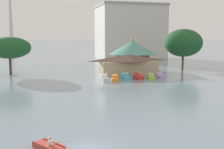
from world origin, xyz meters
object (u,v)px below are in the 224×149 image
Objects in this scene: shoreline_tree_tall_left at (10,48)px; background_building_block at (130,32)px; pedal_boat_orange at (115,78)px; pedal_boat_cyan at (125,77)px; boathouse at (128,64)px; pedal_boat_white at (104,78)px; shoreline_tree_right at (183,43)px; rowboat_with_rower at (49,147)px; pedal_boat_lime at (151,77)px; pedal_boat_lavender at (160,76)px; pedal_boat_red at (138,77)px; green_roof_pavilion at (133,53)px.

shoreline_tree_tall_left is 0.37× the size of background_building_block.
pedal_boat_orange is 3.00m from pedal_boat_cyan.
boathouse reaches higher than pedal_boat_orange.
shoreline_tree_right is (25.19, 12.91, 6.96)m from pedal_boat_white.
pedal_boat_white is (12.43, 33.86, 0.30)m from rowboat_with_rower.
pedal_boat_lime is at bearing -103.94° from background_building_block.
shoreline_tree_right reaches higher than shoreline_tree_tall_left.
rowboat_with_rower is 0.31× the size of shoreline_tree_right.
rowboat_with_rower is 43.06m from pedal_boat_lavender.
rowboat_with_rower is 36.07m from pedal_boat_white.
rowboat_with_rower is 0.13× the size of background_building_block.
pedal_boat_white reaches higher than pedal_boat_red.
shoreline_tree_tall_left reaches higher than pedal_boat_cyan.
pedal_boat_lime is 20.94m from shoreline_tree_right.
boathouse is at bearing -15.91° from shoreline_tree_tall_left.
shoreline_tree_right is (14.73, 13.14, 7.00)m from pedal_boat_lime.
green_roof_pavilion is at bearing 147.83° from pedal_boat_cyan.
shoreline_tree_right reaches higher than green_roof_pavilion.
pedal_boat_red is at bearing 78.77° from pedal_boat_white.
rowboat_with_rower is 50.19m from shoreline_tree_tall_left.
background_building_block is (22.78, 59.35, 10.84)m from pedal_boat_orange.
shoreline_tree_tall_left is (-32.61, 14.54, 6.03)m from pedal_boat_lavender.
pedal_boat_orange is 19.14m from green_roof_pavilion.
background_building_block is at bearing 170.85° from pedal_boat_orange.
pedal_boat_orange is 1.15× the size of pedal_boat_lime.
rowboat_with_rower is 1.09× the size of pedal_boat_white.
background_building_block is at bearing 141.27° from pedal_boat_white.
green_roof_pavilion is (1.38, 16.24, 4.27)m from pedal_boat_lime.
shoreline_tree_tall_left is 62.87m from background_building_block.
pedal_boat_white is at bearing -53.81° from rowboat_with_rower.
pedal_boat_cyan is at bearing -94.53° from pedal_boat_lime.
pedal_boat_lavender is 0.24× the size of shoreline_tree_right.
background_building_block reaches higher than pedal_boat_white.
pedal_boat_cyan reaches higher than pedal_boat_lime.
pedal_boat_cyan is 7.93m from pedal_boat_lavender.
green_roof_pavilion is 1.14× the size of shoreline_tree_right.
background_building_block is at bearing 44.38° from shoreline_tree_tall_left.
rowboat_with_rower is 1.34× the size of pedal_boat_red.
pedal_boat_lime is at bearing -138.27° from shoreline_tree_right.
pedal_boat_cyan is 1.10× the size of pedal_boat_red.
pedal_boat_orange is (2.44, -0.09, -0.06)m from pedal_boat_white.
pedal_boat_cyan is at bearing -149.99° from shoreline_tree_right.
shoreline_tree_right is 0.42× the size of background_building_block.
pedal_boat_orange is at bearing -150.23° from shoreline_tree_right.
shoreline_tree_tall_left reaches higher than green_roof_pavilion.
pedal_boat_lime is at bearing 66.54° from pedal_boat_cyan.
pedal_boat_lime is 2.78m from pedal_boat_lavender.
pedal_boat_orange is 10.62m from pedal_boat_lavender.
background_building_block reaches higher than shoreline_tree_right.
pedal_boat_white is 5.26m from pedal_boat_cyan.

